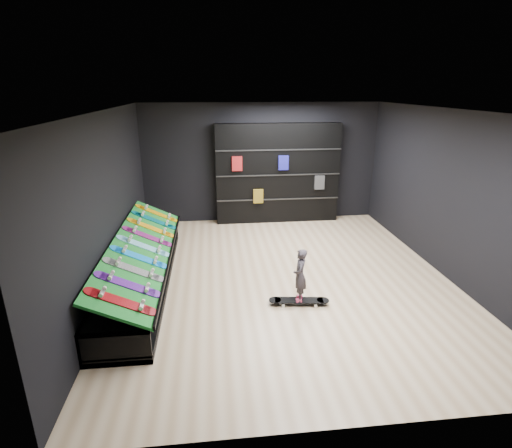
{
  "coord_description": "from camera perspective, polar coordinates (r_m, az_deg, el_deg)",
  "views": [
    {
      "loc": [
        -1.26,
        -6.6,
        3.37
      ],
      "look_at": [
        -0.5,
        0.2,
        1.0
      ],
      "focal_mm": 28.0,
      "sensor_mm": 36.0,
      "label": 1
    }
  ],
  "objects": [
    {
      "name": "wall_back",
      "position": [
        10.35,
        0.73,
        8.69
      ],
      "size": [
        6.0,
        0.02,
        3.0
      ],
      "primitive_type": "cube",
      "color": "black",
      "rests_on": "ground"
    },
    {
      "name": "display_board_5",
      "position": [
        7.65,
        -15.21,
        -1.72
      ],
      "size": [
        0.93,
        0.22,
        0.5
      ],
      "primitive_type": null,
      "rotation": [
        0.0,
        0.44,
        0.0
      ],
      "color": "#2626BF",
      "rests_on": "turf_ramp"
    },
    {
      "name": "back_shelving",
      "position": [
        10.28,
        3.1,
        7.21
      ],
      "size": [
        3.14,
        0.37,
        2.51
      ],
      "primitive_type": "cube",
      "color": "black",
      "rests_on": "ground"
    },
    {
      "name": "display_board_3",
      "position": [
        6.78,
        -16.33,
        -4.56
      ],
      "size": [
        0.93,
        0.22,
        0.5
      ],
      "primitive_type": null,
      "rotation": [
        0.0,
        0.44,
        0.0
      ],
      "color": "blue",
      "rests_on": "turf_ramp"
    },
    {
      "name": "display_board_0",
      "position": [
        5.52,
        -18.7,
        -10.46
      ],
      "size": [
        0.93,
        0.22,
        0.5
      ],
      "primitive_type": null,
      "rotation": [
        0.0,
        0.44,
        0.0
      ],
      "color": "red",
      "rests_on": "turf_ramp"
    },
    {
      "name": "display_board_4",
      "position": [
        7.21,
        -15.74,
        -3.06
      ],
      "size": [
        0.93,
        0.22,
        0.5
      ],
      "primitive_type": null,
      "rotation": [
        0.0,
        0.44,
        0.0
      ],
      "color": "#0CB2E5",
      "rests_on": "turf_ramp"
    },
    {
      "name": "child",
      "position": [
        6.5,
        6.25,
        -8.66
      ],
      "size": [
        0.18,
        0.23,
        0.53
      ],
      "primitive_type": "imported",
      "rotation": [
        0.0,
        0.0,
        -1.81
      ],
      "color": "black",
      "rests_on": "floor_skateboard"
    },
    {
      "name": "display_board_2",
      "position": [
        6.35,
        -17.01,
        -6.27
      ],
      "size": [
        0.93,
        0.22,
        0.5
      ],
      "primitive_type": null,
      "rotation": [
        0.0,
        0.44,
        0.0
      ],
      "color": "black",
      "rests_on": "turf_ramp"
    },
    {
      "name": "display_board_1",
      "position": [
        5.93,
        -17.79,
        -8.22
      ],
      "size": [
        0.93,
        0.22,
        0.5
      ],
      "primitive_type": null,
      "rotation": [
        0.0,
        0.44,
        0.0
      ],
      "color": "purple",
      "rests_on": "turf_ramp"
    },
    {
      "name": "display_board_7",
      "position": [
        8.53,
        -14.33,
        0.53
      ],
      "size": [
        0.93,
        0.22,
        0.5
      ],
      "primitive_type": null,
      "rotation": [
        0.0,
        0.44,
        0.0
      ],
      "color": "#0C8C99",
      "rests_on": "turf_ramp"
    },
    {
      "name": "display_board_6",
      "position": [
        8.09,
        -14.75,
        -0.54
      ],
      "size": [
        0.93,
        0.22,
        0.5
      ],
      "primitive_type": null,
      "rotation": [
        0.0,
        0.44,
        0.0
      ],
      "color": "orange",
      "rests_on": "turf_ramp"
    },
    {
      "name": "turf_ramp",
      "position": [
        7.22,
        -15.82,
        -3.26
      ],
      "size": [
        0.92,
        4.5,
        0.46
      ],
      "primitive_type": "cube",
      "rotation": [
        0.0,
        0.44,
        0.0
      ],
      "color": "#0F601B",
      "rests_on": "display_rack"
    },
    {
      "name": "floor",
      "position": [
        7.52,
        4.0,
        -7.58
      ],
      "size": [
        6.0,
        7.0,
        0.01
      ],
      "primitive_type": "cube",
      "color": "tan",
      "rests_on": "ground"
    },
    {
      "name": "wall_left",
      "position": [
        7.08,
        -20.39,
        2.56
      ],
      "size": [
        0.02,
        7.0,
        3.0
      ],
      "primitive_type": "cube",
      "color": "black",
      "rests_on": "ground"
    },
    {
      "name": "display_rack",
      "position": [
        7.41,
        -15.88,
        -6.57
      ],
      "size": [
        0.9,
        4.5,
        0.5
      ],
      "primitive_type": null,
      "color": "black",
      "rests_on": "ground"
    },
    {
      "name": "display_board_8",
      "position": [
        8.98,
        -13.95,
        1.49
      ],
      "size": [
        0.93,
        0.22,
        0.5
      ],
      "primitive_type": null,
      "rotation": [
        0.0,
        0.44,
        0.0
      ],
      "color": "yellow",
      "rests_on": "turf_ramp"
    },
    {
      "name": "ceiling",
      "position": [
        6.73,
        4.6,
        15.9
      ],
      "size": [
        6.0,
        7.0,
        0.01
      ],
      "primitive_type": "cube",
      "color": "white",
      "rests_on": "ground"
    },
    {
      "name": "wall_front",
      "position": [
        3.83,
        13.96,
        -10.71
      ],
      "size": [
        6.0,
        0.02,
        3.0
      ],
      "primitive_type": "cube",
      "color": "black",
      "rests_on": "ground"
    },
    {
      "name": "floor_skateboard",
      "position": [
        6.65,
        6.15,
        -11.01
      ],
      "size": [
        1.0,
        0.34,
        0.09
      ],
      "primitive_type": null,
      "rotation": [
        0.0,
        0.0,
        -0.12
      ],
      "color": "black",
      "rests_on": "ground"
    },
    {
      "name": "wall_right",
      "position": [
        8.07,
        25.75,
        3.8
      ],
      "size": [
        0.02,
        7.0,
        3.0
      ],
      "primitive_type": "cube",
      "color": "black",
      "rests_on": "ground"
    }
  ]
}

